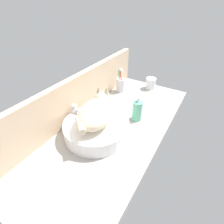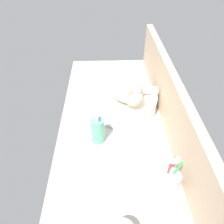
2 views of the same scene
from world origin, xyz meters
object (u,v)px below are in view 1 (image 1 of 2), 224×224
(sink_basin, at_px, (97,128))
(cat, at_px, (96,112))
(soap_dispenser, at_px, (137,111))
(faucet, at_px, (76,114))
(toothbrush_cup, at_px, (120,85))
(water_glass, at_px, (151,84))

(sink_basin, bearing_deg, cat, 19.83)
(soap_dispenser, bearing_deg, faucet, 128.91)
(cat, relative_size, soap_dispenser, 2.04)
(soap_dispenser, xyz_separation_m, toothbrush_cup, (0.26, 0.26, -0.01))
(sink_basin, height_order, faucet, faucet)
(sink_basin, xyz_separation_m, soap_dispenser, (0.23, -0.13, 0.02))
(cat, distance_m, toothbrush_cup, 0.51)
(sink_basin, xyz_separation_m, water_glass, (0.66, -0.05, -0.00))
(faucet, xyz_separation_m, toothbrush_cup, (0.49, -0.02, -0.02))
(faucet, xyz_separation_m, water_glass, (0.65, -0.20, -0.04))
(faucet, relative_size, soap_dispenser, 0.87)
(water_glass, bearing_deg, cat, 174.80)
(soap_dispenser, bearing_deg, water_glass, 10.06)
(sink_basin, height_order, cat, cat)
(soap_dispenser, height_order, toothbrush_cup, toothbrush_cup)
(faucet, distance_m, water_glass, 0.68)
(toothbrush_cup, bearing_deg, cat, -165.77)
(soap_dispenser, distance_m, water_glass, 0.44)
(faucet, bearing_deg, cat, -89.41)
(faucet, bearing_deg, soap_dispenser, -51.09)
(sink_basin, distance_m, cat, 0.10)
(toothbrush_cup, bearing_deg, soap_dispenser, -135.50)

